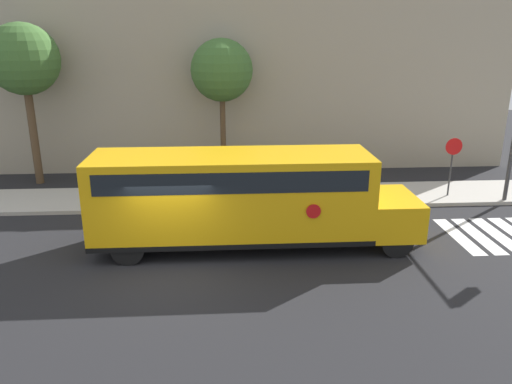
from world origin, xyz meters
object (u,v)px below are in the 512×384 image
object	(u,v)px
school_bus	(242,195)
tree_far_sidewalk	(222,71)
tree_near_sidewalk	(23,61)
stop_sign	(452,159)

from	to	relation	value
school_bus	tree_far_sidewalk	world-z (taller)	tree_far_sidewalk
school_bus	tree_near_sidewalk	world-z (taller)	tree_near_sidewalk
tree_far_sidewalk	school_bus	bearing A→B (deg)	-85.94
stop_sign	tree_far_sidewalk	world-z (taller)	tree_far_sidewalk
school_bus	stop_sign	distance (m)	9.80
stop_sign	tree_near_sidewalk	bearing A→B (deg)	169.08
stop_sign	tree_near_sidewalk	world-z (taller)	tree_near_sidewalk
school_bus	tree_near_sidewalk	xyz separation A→B (m)	(-9.13, 7.78, 3.74)
tree_near_sidewalk	tree_far_sidewalk	distance (m)	8.57
stop_sign	tree_near_sidewalk	distance (m)	18.65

